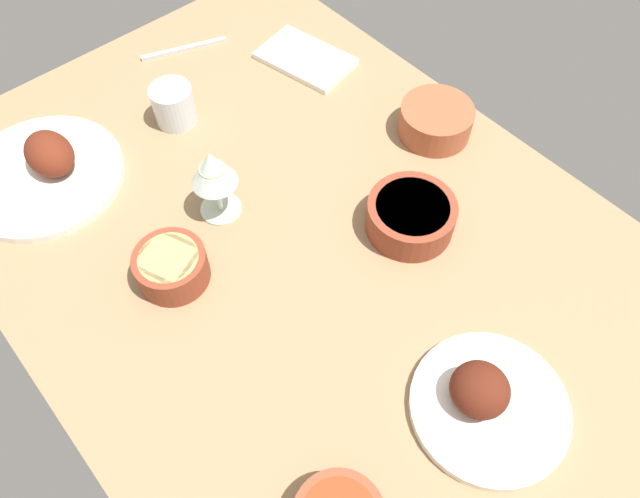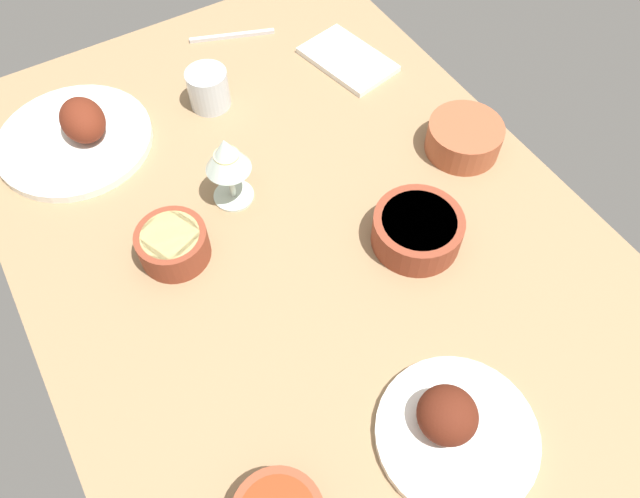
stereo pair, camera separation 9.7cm
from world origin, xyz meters
The scene contains 10 objects.
dining_table centered at (0.00, 0.00, 2.00)cm, with size 140.00×90.00×4.00cm, color #937551.
plate_center_main centered at (44.49, 25.22, 5.99)cm, with size 28.27×28.27×8.26cm.
plate_near_viewer centered at (-33.86, -0.37, 6.18)cm, with size 22.12×22.12×7.93cm.
bowl_pasta centered at (12.27, 19.91, 7.07)cm, with size 11.36×11.36×5.64cm.
bowl_soup centered at (6.79, -34.32, 7.14)cm, with size 13.47×13.47×5.79cm.
bowl_onions centered at (-5.47, -15.02, 7.15)cm, with size 14.63×14.63×5.80cm.
wine_glass centered at (18.25, 6.52, 13.93)cm, with size 7.60×7.60×14.00cm.
water_tumbler centered at (41.25, 0.25, 7.77)cm, with size 7.82×7.82×7.53cm, color silver.
folded_napkin centered at (38.00, -29.42, 4.60)cm, with size 18.80×11.72×1.20cm, color white.
fork_loose centered at (57.32, -12.52, 4.40)cm, with size 18.05×0.90×0.80cm, color silver.
Camera 2 is at (-46.05, 27.59, 86.91)cm, focal length 34.10 mm.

